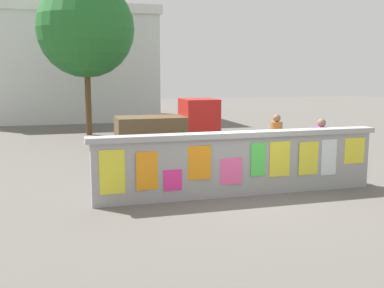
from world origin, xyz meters
TOP-DOWN VIEW (x-y plane):
  - ground at (0.00, 8.00)m, footprint 60.00×60.00m
  - poster_wall at (-0.00, -0.00)m, footprint 6.88×0.42m
  - auto_rickshaw_truck at (0.02, 6.46)m, footprint 3.62×1.54m
  - motorcycle at (0.43, 2.98)m, footprint 1.87×0.70m
  - bicycle_near at (-1.99, 2.78)m, footprint 1.71×0.44m
  - person_walking at (2.64, 0.87)m, footprint 0.43×0.43m
  - person_bystander at (2.09, 2.35)m, footprint 0.44×0.44m
  - tree_roadside at (-2.57, 11.68)m, footprint 4.25×4.25m
  - building_background at (-3.51, 19.57)m, footprint 10.83×6.84m

SIDE VIEW (x-z plane):
  - ground at x=0.00m, z-range 0.00..0.00m
  - bicycle_near at x=-1.99m, z-range -0.11..0.84m
  - motorcycle at x=0.43m, z-range 0.03..0.90m
  - poster_wall at x=0.00m, z-range 0.02..1.50m
  - auto_rickshaw_truck at x=0.02m, z-range -0.02..1.83m
  - person_walking at x=2.64m, z-range 0.18..1.80m
  - person_bystander at x=2.09m, z-range 0.18..1.80m
  - building_background at x=-3.51m, z-range 0.02..6.48m
  - tree_roadside at x=-2.57m, z-range 1.27..8.07m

